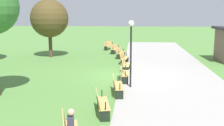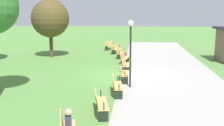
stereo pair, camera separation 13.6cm
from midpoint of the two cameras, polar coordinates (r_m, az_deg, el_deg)
name	(u,v)px [view 2 (the right image)]	position (r m, az deg, el deg)	size (l,w,h in m)	color
ground_plane	(126,75)	(17.80, 3.16, -2.58)	(120.00, 120.00, 0.00)	#54843D
path_paving	(170,76)	(17.92, 12.07, -2.70)	(39.70, 6.18, 0.01)	#A39E99
bench_0	(110,45)	(29.90, -0.39, 3.71)	(1.79, 1.06, 0.89)	tan
bench_1	(116,48)	(27.22, 0.91, 3.03)	(1.80, 0.94, 0.89)	tan
bench_2	(121,52)	(24.52, 1.99, 2.19)	(1.80, 0.81, 0.89)	tan
bench_3	(124,58)	(21.79, 2.74, 1.12)	(1.78, 0.68, 0.89)	tan
bench_4	(126,64)	(19.06, 3.04, -0.25)	(1.75, 0.54, 0.89)	tan
bench_5	(124,73)	(16.35, 2.66, -2.07)	(1.75, 0.54, 0.89)	tan
bench_6	(116,85)	(13.68, 1.19, -4.58)	(1.78, 0.68, 0.89)	tan
bench_7	(100,103)	(11.11, -2.13, -8.20)	(1.80, 0.81, 0.89)	tan
person_seated	(71,126)	(8.63, -7.94, -12.81)	(0.44, 0.58, 1.20)	#2D3347
tree_1	(50,19)	(25.31, -12.53, 8.97)	(3.35, 3.35, 5.14)	#4C3828
lamp_post	(131,41)	(14.64, 4.13, 4.66)	(0.32, 0.32, 3.61)	black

